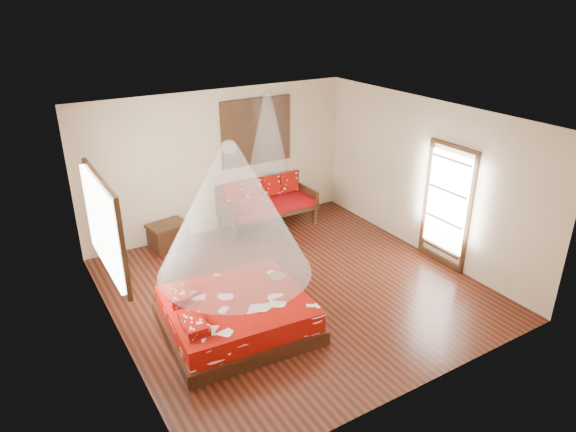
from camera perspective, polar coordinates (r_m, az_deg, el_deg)
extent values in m
cube|color=black|center=(8.48, 0.60, -8.02)|extent=(5.50, 5.50, 0.02)
cube|color=white|center=(7.40, 0.69, 10.91)|extent=(5.50, 5.50, 0.02)
cube|color=#C4B58F|center=(6.92, -19.21, -3.87)|extent=(0.02, 5.50, 2.80)
cube|color=#C4B58F|center=(9.49, 14.99, 4.14)|extent=(0.02, 5.50, 2.80)
cube|color=#C4B58F|center=(10.14, -7.66, 5.99)|extent=(5.50, 0.02, 2.80)
cube|color=#C4B58F|center=(5.93, 15.00, -8.15)|extent=(5.50, 0.02, 2.80)
cube|color=black|center=(7.52, -5.62, -11.75)|extent=(2.13, 1.96, 0.20)
cube|color=#8C0A04|center=(7.38, -5.70, -10.17)|extent=(2.03, 1.85, 0.30)
cube|color=#8C0A04|center=(6.78, -10.42, -11.68)|extent=(0.32, 0.54, 0.13)
cube|color=#8C0A04|center=(7.40, -12.18, -8.55)|extent=(0.32, 0.54, 0.13)
cube|color=black|center=(9.83, -5.79, -1.96)|extent=(0.08, 0.08, 0.42)
cube|color=black|center=(10.65, 3.02, 0.23)|extent=(0.08, 0.08, 0.42)
cube|color=black|center=(10.45, -7.57, -0.45)|extent=(0.08, 0.08, 0.42)
cube|color=black|center=(11.22, 0.91, 1.52)|extent=(0.08, 0.08, 0.42)
cube|color=black|center=(10.44, -2.23, 0.75)|extent=(1.94, 0.86, 0.08)
cube|color=maroon|center=(10.40, -2.24, 1.30)|extent=(1.88, 0.80, 0.14)
cube|color=black|center=(10.65, -3.29, 2.88)|extent=(1.94, 0.06, 0.55)
cube|color=black|center=(10.00, -6.90, 0.51)|extent=(0.06, 0.86, 0.30)
cube|color=black|center=(10.82, 2.05, 2.52)|extent=(0.06, 0.86, 0.30)
cube|color=#8C0A04|center=(10.25, -6.16, 2.49)|extent=(0.41, 0.20, 0.42)
cube|color=#8C0A04|center=(10.42, -4.03, 2.95)|extent=(0.41, 0.20, 0.42)
cube|color=#8C0A04|center=(10.61, -1.97, 3.38)|extent=(0.41, 0.20, 0.42)
cube|color=#8C0A04|center=(10.82, 0.02, 3.79)|extent=(0.41, 0.20, 0.42)
cube|color=black|center=(9.90, -13.13, -2.27)|extent=(0.73, 0.58, 0.43)
cube|color=black|center=(9.80, -13.26, -1.00)|extent=(0.78, 0.63, 0.05)
cube|color=black|center=(10.30, -3.52, 9.34)|extent=(1.52, 0.06, 1.32)
cube|color=black|center=(10.29, -3.50, 9.33)|extent=(1.35, 0.04, 1.10)
cube|color=black|center=(6.98, -19.60, -0.95)|extent=(0.08, 1.74, 1.34)
cube|color=white|center=(6.99, -19.29, -0.88)|extent=(0.04, 1.54, 1.10)
cube|color=black|center=(9.21, 17.21, 0.93)|extent=(0.08, 1.02, 2.16)
cube|color=white|center=(9.16, 17.20, 1.48)|extent=(0.03, 0.82, 1.70)
cylinder|color=brown|center=(7.77, -1.24, -6.72)|extent=(0.26, 0.26, 0.03)
cone|color=white|center=(6.66, -6.21, 0.61)|extent=(2.08, 2.08, 1.80)
cone|color=white|center=(9.88, -2.24, 9.33)|extent=(0.77, 0.77, 1.50)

